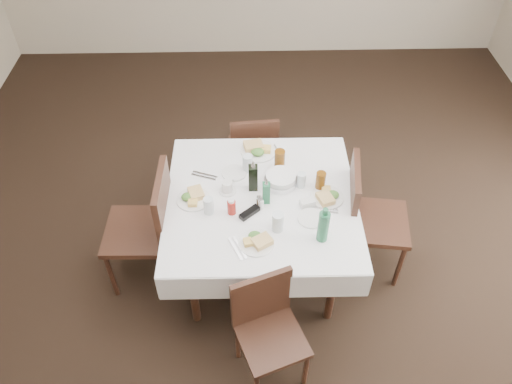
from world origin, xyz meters
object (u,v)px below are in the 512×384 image
(water_s, at_px, (278,222))
(water_e, at_px, (301,180))
(chair_south, at_px, (267,323))
(oil_cruet_dark, at_px, (253,177))
(oil_cruet_green, at_px, (266,192))
(water_w, at_px, (209,206))
(chair_west, at_px, (150,223))
(bread_basket, at_px, (281,180))
(dining_table, at_px, (261,206))
(water_n, at_px, (248,163))
(coffee_mug, at_px, (228,187))
(green_bottle, at_px, (323,226))
(chair_east, at_px, (365,213))
(ketchup_bottle, at_px, (232,207))
(chair_north, at_px, (254,149))

(water_s, xyz_separation_m, water_e, (0.19, 0.40, -0.01))
(chair_south, distance_m, oil_cruet_dark, 0.99)
(water_e, bearing_deg, oil_cruet_green, -149.81)
(oil_cruet_dark, bearing_deg, water_w, -143.78)
(chair_west, bearing_deg, bread_basket, 11.72)
(chair_west, height_order, bread_basket, chair_west)
(dining_table, xyz_separation_m, chair_south, (0.01, -0.81, -0.21))
(water_n, bearing_deg, bread_basket, -32.07)
(chair_west, bearing_deg, water_e, 8.63)
(chair_south, xyz_separation_m, coffee_mug, (-0.24, 0.88, 0.33))
(water_e, xyz_separation_m, bread_basket, (-0.14, 0.03, -0.02))
(water_w, relative_size, green_bottle, 0.46)
(chair_west, bearing_deg, chair_south, -43.30)
(bread_basket, distance_m, coffee_mug, 0.38)
(coffee_mug, bearing_deg, dining_table, -18.08)
(chair_east, bearing_deg, coffee_mug, 176.94)
(water_n, height_order, ketchup_bottle, water_n)
(dining_table, distance_m, water_e, 0.34)
(water_w, bearing_deg, dining_table, 18.87)
(dining_table, relative_size, green_bottle, 4.85)
(dining_table, xyz_separation_m, water_w, (-0.36, -0.12, 0.14))
(bread_basket, height_order, ketchup_bottle, ketchup_bottle)
(water_e, relative_size, bread_basket, 0.49)
(dining_table, distance_m, chair_south, 0.83)
(chair_south, bearing_deg, chair_north, 91.53)
(chair_south, bearing_deg, oil_cruet_green, 88.43)
(water_e, distance_m, water_w, 0.69)
(chair_north, bearing_deg, green_bottle, -71.68)
(water_w, xyz_separation_m, oil_cruet_dark, (0.30, 0.22, 0.05))
(water_s, distance_m, water_e, 0.45)
(dining_table, height_order, chair_south, chair_south)
(coffee_mug, bearing_deg, chair_north, 75.84)
(dining_table, height_order, ketchup_bottle, ketchup_bottle)
(chair_south, xyz_separation_m, water_n, (-0.10, 1.10, 0.36))
(chair_south, height_order, water_n, water_n)
(coffee_mug, bearing_deg, green_bottle, -36.37)
(chair_west, relative_size, coffee_mug, 8.12)
(water_s, relative_size, coffee_mug, 1.15)
(chair_east, relative_size, coffee_mug, 7.86)
(chair_north, bearing_deg, bread_basket, -76.22)
(oil_cruet_dark, relative_size, ketchup_bottle, 2.10)
(oil_cruet_dark, bearing_deg, water_e, 2.60)
(chair_south, xyz_separation_m, oil_cruet_dark, (-0.06, 0.91, 0.40))
(water_w, bearing_deg, chair_north, 71.93)
(water_e, relative_size, ketchup_bottle, 0.93)
(water_n, bearing_deg, chair_south, -84.76)
(chair_east, bearing_deg, chair_west, -177.35)
(bread_basket, bearing_deg, ketchup_bottle, -141.39)
(chair_east, distance_m, green_bottle, 0.64)
(water_e, distance_m, bread_basket, 0.15)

